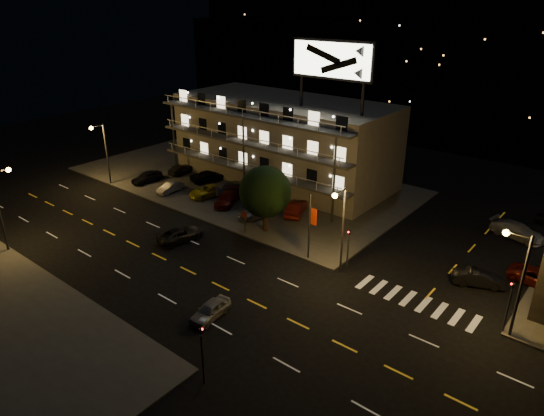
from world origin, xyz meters
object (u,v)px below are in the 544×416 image
Objects in this scene: lot_car_4 at (257,211)px; tree at (265,193)px; side_car_0 at (479,278)px; road_car_east at (210,310)px; lot_car_2 at (208,191)px; lot_car_7 at (227,186)px; road_car_west at (181,234)px.

tree is at bearing -22.02° from lot_car_4.
side_car_0 is (20.38, 3.32, -3.53)m from tree.
side_car_0 is 22.25m from road_car_east.
lot_car_7 reaches higher than lot_car_2.
lot_car_2 is at bearing 75.89° from lot_car_7.
road_car_east is (-14.10, -17.21, -0.05)m from side_car_0.
road_car_west reaches higher than road_car_east.
lot_car_7 is 13.24m from road_car_west.
side_car_0 is at bearing 15.87° from lot_car_2.
road_car_west is at bearing 141.87° from road_car_east.
lot_car_2 is at bearing -47.68° from road_car_west.
road_car_west is (-5.13, -6.84, -3.55)m from tree.
road_car_east is (17.48, -16.68, -0.17)m from lot_car_2.
lot_car_4 is 1.05× the size of side_car_0.
lot_car_2 is 24.17m from road_car_east.
lot_car_4 is 18.08m from road_car_east.
lot_car_7 is 1.28× the size of road_car_east.
side_car_0 is at bearing -148.21° from road_car_west.
road_car_east is at bearing 158.34° from road_car_west.
tree reaches higher than road_car_west.
side_car_0 is at bearing 44.28° from road_car_east.
tree reaches higher than lot_car_2.
lot_car_2 reaches higher than road_car_east.
road_car_west is at bearing 115.54° from lot_car_7.
lot_car_4 reaches higher than road_car_east.
side_car_0 reaches higher than road_car_east.
side_car_0 reaches higher than road_car_west.
lot_car_4 is at bearing -95.79° from road_car_west.
lot_car_7 is 1.01× the size of road_car_west.
road_car_east is at bearing -65.69° from tree.
road_car_west is at bearing 87.61° from side_car_0.
road_car_east is at bearing 132.80° from lot_car_7.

